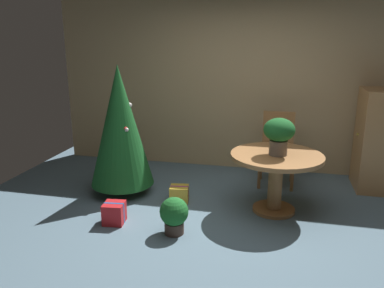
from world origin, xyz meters
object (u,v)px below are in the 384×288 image
object	(u,v)px
flower_vase	(279,133)
wooden_cabinet	(375,140)
round_dining_table	(276,168)
gift_box_red	(114,213)
holiday_tree	(120,126)
potted_plant	(174,214)
wooden_chair_far	(278,144)
gift_box_gold	(179,194)

from	to	relation	value
flower_vase	wooden_cabinet	bearing A→B (deg)	40.75
round_dining_table	flower_vase	world-z (taller)	flower_vase
gift_box_red	flower_vase	bearing A→B (deg)	21.56
holiday_tree	gift_box_red	size ratio (longest dim) A/B	6.74
round_dining_table	holiday_tree	xyz separation A→B (m)	(-1.97, 0.13, 0.37)
flower_vase	potted_plant	distance (m)	1.48
potted_plant	wooden_cabinet	bearing A→B (deg)	39.08
round_dining_table	wooden_cabinet	size ratio (longest dim) A/B	0.78
round_dining_table	wooden_cabinet	bearing A→B (deg)	39.85
round_dining_table	potted_plant	bearing A→B (deg)	-141.92
wooden_chair_far	wooden_cabinet	bearing A→B (deg)	4.90
wooden_chair_far	potted_plant	bearing A→B (deg)	-120.19
wooden_chair_far	potted_plant	size ratio (longest dim) A/B	2.52
gift_box_red	holiday_tree	bearing A→B (deg)	106.40
round_dining_table	gift_box_red	bearing A→B (deg)	-157.59
round_dining_table	gift_box_gold	size ratio (longest dim) A/B	4.16
holiday_tree	gift_box_gold	world-z (taller)	holiday_tree
round_dining_table	wooden_chair_far	size ratio (longest dim) A/B	1.05
flower_vase	holiday_tree	bearing A→B (deg)	175.61
gift_box_gold	flower_vase	bearing A→B (deg)	-1.67
flower_vase	gift_box_gold	size ratio (longest dim) A/B	1.67
holiday_tree	potted_plant	size ratio (longest dim) A/B	4.21
round_dining_table	potted_plant	xyz separation A→B (m)	(-1.01, -0.79, -0.32)
wooden_cabinet	round_dining_table	bearing A→B (deg)	-140.15
round_dining_table	gift_box_red	distance (m)	1.91
round_dining_table	holiday_tree	world-z (taller)	holiday_tree
flower_vase	gift_box_red	size ratio (longest dim) A/B	1.70
round_dining_table	gift_box_red	xyz separation A→B (m)	(-1.72, -0.71, -0.42)
round_dining_table	flower_vase	distance (m)	0.43
holiday_tree	wooden_cabinet	size ratio (longest dim) A/B	1.25
wooden_cabinet	gift_box_red	bearing A→B (deg)	-149.42
wooden_chair_far	gift_box_gold	xyz separation A→B (m)	(-1.17, -0.94, -0.46)
wooden_chair_far	holiday_tree	world-z (taller)	holiday_tree
round_dining_table	flower_vase	xyz separation A→B (m)	(0.01, -0.03, 0.43)
holiday_tree	wooden_cabinet	xyz separation A→B (m)	(3.23, 0.93, -0.23)
wooden_chair_far	wooden_cabinet	world-z (taller)	wooden_cabinet
wooden_chair_far	gift_box_red	distance (m)	2.43
holiday_tree	gift_box_red	world-z (taller)	holiday_tree
round_dining_table	holiday_tree	distance (m)	2.01
holiday_tree	gift_box_gold	bearing A→B (deg)	-8.33
flower_vase	wooden_chair_far	world-z (taller)	flower_vase
wooden_chair_far	potted_plant	xyz separation A→B (m)	(-1.01, -1.74, -0.35)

